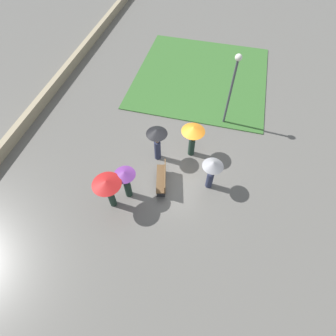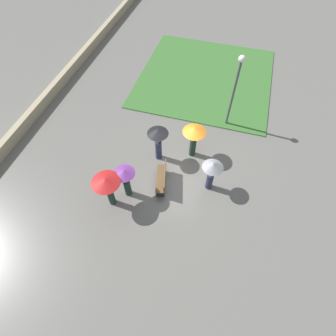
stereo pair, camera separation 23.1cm
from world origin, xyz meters
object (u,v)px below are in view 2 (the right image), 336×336
crowd_person_black (158,138)px  crowd_person_red (107,185)px  crowd_person_purple (125,178)px  crowd_person_orange (194,134)px  crowd_person_grey (212,170)px  lamp_post (236,83)px  park_bench (162,178)px

crowd_person_black → crowd_person_red: crowd_person_black is taller
crowd_person_black → crowd_person_purple: size_ratio=1.11×
crowd_person_black → crowd_person_orange: (-0.66, 1.54, 0.00)m
crowd_person_grey → crowd_person_black: bearing=-109.4°
crowd_person_grey → crowd_person_orange: bearing=-144.0°
crowd_person_red → crowd_person_orange: crowd_person_orange is taller
lamp_post → park_bench: bearing=-25.2°
crowd_person_grey → crowd_person_red: (1.98, -3.91, 0.16)m
lamp_post → crowd_person_purple: (5.67, -3.56, -1.39)m
park_bench → crowd_person_red: 2.61m
crowd_person_purple → crowd_person_grey: bearing=-67.1°
lamp_post → crowd_person_black: 4.52m
park_bench → crowd_person_purple: bearing=-69.0°
crowd_person_black → crowd_person_orange: size_ratio=1.05×
crowd_person_orange → crowd_person_red: bearing=35.3°
crowd_person_red → park_bench: bearing=114.0°
lamp_post → crowd_person_grey: bearing=-2.0°
crowd_person_black → crowd_person_purple: (2.37, -0.69, -0.21)m
crowd_person_grey → crowd_person_black: crowd_person_black is taller
crowd_person_orange → lamp_post: bearing=-134.3°
crowd_person_grey → crowd_person_purple: crowd_person_grey is taller
crowd_person_black → crowd_person_purple: 2.48m
lamp_post → crowd_person_red: (6.30, -4.07, -1.16)m
park_bench → crowd_person_purple: (0.93, -1.33, 0.78)m
park_bench → crowd_person_purple: crowd_person_purple is taller
park_bench → lamp_post: (-4.74, 2.23, 2.17)m
crowd_person_black → crowd_person_grey: bearing=-44.8°
crowd_person_red → crowd_person_purple: (-0.63, 0.51, -0.23)m
crowd_person_red → crowd_person_purple: size_ratio=1.04×
crowd_person_red → crowd_person_purple: bearing=124.7°
crowd_person_grey → park_bench: bearing=-77.3°
lamp_post → crowd_person_red: lamp_post is taller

